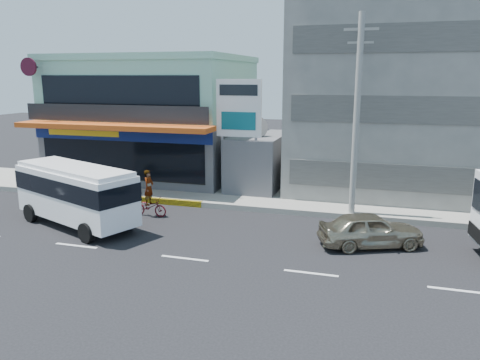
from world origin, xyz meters
name	(u,v)px	position (x,y,z in m)	size (l,w,h in m)	color
ground	(185,258)	(0.00, 0.00, 0.00)	(120.00, 120.00, 0.00)	black
sidewalk	(335,203)	(5.00, 9.50, 0.15)	(70.00, 5.00, 0.30)	gray
shop_building	(156,120)	(-8.00, 13.95, 4.00)	(12.40, 11.70, 8.00)	#4E4D53
concrete_building	(432,77)	(10.00, 15.00, 7.00)	(16.00, 12.00, 14.00)	gray
gap_structure	(259,162)	(0.00, 12.00, 1.75)	(3.00, 6.00, 3.50)	#4E4D53
satellite_dish	(255,135)	(0.00, 11.00, 3.58)	(1.50, 1.50, 0.15)	slate
billboard	(239,115)	(-0.50, 9.20, 4.93)	(2.60, 0.18, 6.90)	gray
utility_pole_near	(357,116)	(6.00, 7.40, 5.15)	(1.60, 0.30, 10.00)	#999993
minibus	(75,191)	(-6.58, 2.38, 1.75)	(7.33, 4.72, 2.93)	white
sedan	(371,230)	(7.00, 3.48, 0.74)	(1.74, 4.33, 1.48)	tan
motorcycle_rider	(149,201)	(-4.00, 4.83, 0.80)	(1.90, 0.72, 2.41)	#4E0B14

